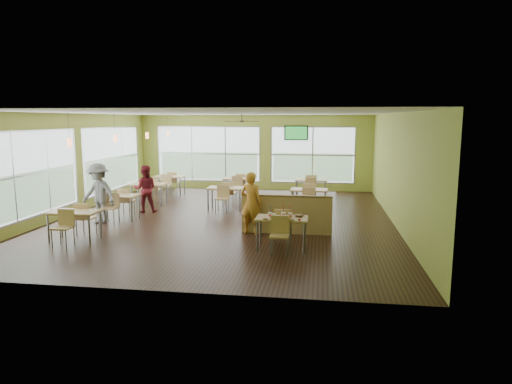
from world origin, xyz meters
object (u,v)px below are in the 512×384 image
man_plaid (251,203)px  food_basket (299,216)px  main_table (282,222)px  half_wall_divider (286,214)px

man_plaid → food_basket: (1.32, -1.17, -0.05)m
man_plaid → food_basket: size_ratio=7.55×
main_table → half_wall_divider: bearing=90.0°
main_table → man_plaid: (-0.93, 1.31, 0.20)m
half_wall_divider → man_plaid: bearing=-171.2°
main_table → man_plaid: man_plaid is taller
food_basket → man_plaid: bearing=138.4°
half_wall_divider → man_plaid: 0.99m
half_wall_divider → food_basket: half_wall_divider is taller
main_table → half_wall_divider: (0.00, 1.45, -0.11)m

